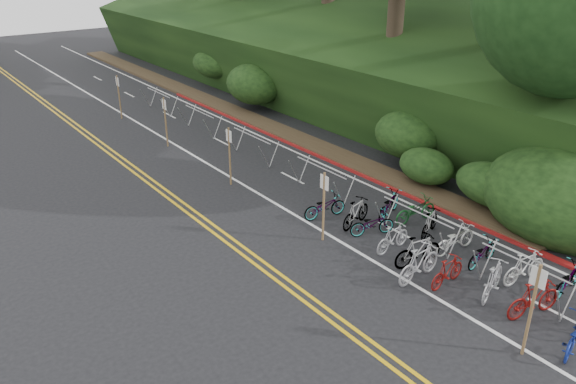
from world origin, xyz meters
name	(u,v)px	position (x,y,z in m)	size (l,w,h in m)	color
ground	(424,318)	(0.00, 0.00, 0.00)	(120.00, 120.00, 0.00)	black
road_markings	(243,191)	(0.63, 10.10, 0.00)	(7.47, 80.00, 0.01)	gold
red_curb	(310,152)	(5.70, 12.00, 0.05)	(0.25, 28.00, 0.10)	maroon
embankment	(330,59)	(12.96, 19.04, 2.57)	(14.30, 48.14, 9.11)	black
bike_rack_front	(523,273)	(2.80, -1.05, 0.90)	(1.18, 2.74, 1.26)	#A1A2A3
bike_racks_rest	(252,142)	(3.00, 13.00, 0.85)	(1.14, 23.00, 1.17)	#A1A2A3
signpost_near	(532,305)	(0.82, -2.44, 1.47)	(0.08, 0.40, 2.58)	brown
signposts_rest	(195,134)	(0.60, 14.00, 1.43)	(0.08, 18.40, 2.50)	brown
bike_front	(419,263)	(1.33, 1.39, 0.57)	(1.89, 0.53, 1.13)	#9E9EA3
bike_valet	(451,248)	(2.93, 1.49, 0.48)	(3.31, 11.17, 1.10)	navy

